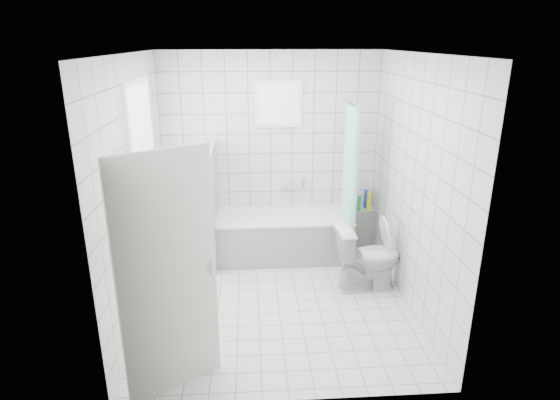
{
  "coord_description": "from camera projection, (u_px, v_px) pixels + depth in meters",
  "views": [
    {
      "loc": [
        -0.28,
        -4.48,
        2.73
      ],
      "look_at": [
        0.05,
        0.35,
        1.05
      ],
      "focal_mm": 30.0,
      "sensor_mm": 36.0,
      "label": 1
    }
  ],
  "objects": [
    {
      "name": "toilet",
      "position": [
        367.0,
        257.0,
        5.29
      ],
      "size": [
        0.79,
        0.5,
        0.76
      ],
      "primitive_type": "imported",
      "rotation": [
        0.0,
        0.0,
        1.68
      ],
      "color": "white",
      "rests_on": "ground"
    },
    {
      "name": "wall_front",
      "position": [
        291.0,
        252.0,
        3.29
      ],
      "size": [
        2.8,
        0.02,
        2.6
      ],
      "primitive_type": "cube",
      "color": "white",
      "rests_on": "ground"
    },
    {
      "name": "sill_bottles",
      "position": [
        153.0,
        211.0,
        4.87
      ],
      "size": [
        0.17,
        0.61,
        0.3
      ],
      "color": "white",
      "rests_on": "window_sill"
    },
    {
      "name": "window_left",
      "position": [
        145.0,
        154.0,
        4.81
      ],
      "size": [
        0.01,
        0.9,
        1.4
      ],
      "primitive_type": "cube",
      "color": "white",
      "rests_on": "wall_left"
    },
    {
      "name": "ground",
      "position": [
        278.0,
        301.0,
        5.13
      ],
      "size": [
        3.0,
        3.0,
        0.0
      ],
      "primitive_type": "plane",
      "color": "white",
      "rests_on": "ground"
    },
    {
      "name": "tiled_ledge",
      "position": [
        361.0,
        227.0,
        6.42
      ],
      "size": [
        0.4,
        0.24,
        0.55
      ],
      "primitive_type": "cube",
      "color": "white",
      "rests_on": "ground"
    },
    {
      "name": "window_sill",
      "position": [
        155.0,
        221.0,
        5.05
      ],
      "size": [
        0.18,
        1.02,
        0.08
      ],
      "primitive_type": "cube",
      "color": "white",
      "rests_on": "wall_left"
    },
    {
      "name": "door",
      "position": [
        168.0,
        278.0,
        3.56
      ],
      "size": [
        0.69,
        0.47,
        2.0
      ],
      "primitive_type": "cube",
      "rotation": [
        0.0,
        0.0,
        -0.99
      ],
      "color": "silver",
      "rests_on": "ground"
    },
    {
      "name": "window_back",
      "position": [
        278.0,
        104.0,
        5.87
      ],
      "size": [
        0.5,
        0.01,
        0.5
      ],
      "primitive_type": "cube",
      "color": "white",
      "rests_on": "wall_back"
    },
    {
      "name": "wall_back",
      "position": [
        271.0,
        153.0,
        6.12
      ],
      "size": [
        2.8,
        0.02,
        2.6
      ],
      "primitive_type": "cube",
      "color": "white",
      "rests_on": "ground"
    },
    {
      "name": "curtain_rod",
      "position": [
        351.0,
        103.0,
        5.58
      ],
      "size": [
        0.02,
        0.8,
        0.02
      ],
      "primitive_type": "cylinder",
      "rotation": [
        1.57,
        0.0,
        0.0
      ],
      "color": "silver",
      "rests_on": "wall_back"
    },
    {
      "name": "wall_right",
      "position": [
        414.0,
        185.0,
        4.8
      ],
      "size": [
        0.02,
        3.0,
        2.6
      ],
      "primitive_type": "cube",
      "color": "white",
      "rests_on": "ground"
    },
    {
      "name": "ledge_bottles",
      "position": [
        363.0,
        201.0,
        6.26
      ],
      "size": [
        0.22,
        0.16,
        0.26
      ],
      "color": "red",
      "rests_on": "tiled_ledge"
    },
    {
      "name": "partition_wall",
      "position": [
        211.0,
        205.0,
        5.85
      ],
      "size": [
        0.15,
        0.85,
        1.5
      ],
      "primitive_type": "cube",
      "color": "white",
      "rests_on": "ground"
    },
    {
      "name": "bathtub",
      "position": [
        284.0,
        235.0,
        6.11
      ],
      "size": [
        1.72,
        0.77,
        0.58
      ],
      "color": "white",
      "rests_on": "ground"
    },
    {
      "name": "ceiling",
      "position": [
        277.0,
        53.0,
        4.28
      ],
      "size": [
        3.0,
        3.0,
        0.0
      ],
      "primitive_type": "plane",
      "rotation": [
        3.14,
        0.0,
        0.0
      ],
      "color": "white",
      "rests_on": "ground"
    },
    {
      "name": "wall_left",
      "position": [
        137.0,
        191.0,
        4.62
      ],
      "size": [
        0.02,
        3.0,
        2.6
      ],
      "primitive_type": "cube",
      "color": "white",
      "rests_on": "ground"
    },
    {
      "name": "shower_curtain",
      "position": [
        350.0,
        178.0,
        5.75
      ],
      "size": [
        0.14,
        0.48,
        1.78
      ],
      "primitive_type": null,
      "color": "#54F8EE",
      "rests_on": "curtain_rod"
    },
    {
      "name": "tub_faucet",
      "position": [
        289.0,
        187.0,
        6.25
      ],
      "size": [
        0.18,
        0.06,
        0.06
      ],
      "primitive_type": "cube",
      "color": "silver",
      "rests_on": "wall_back"
    }
  ]
}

